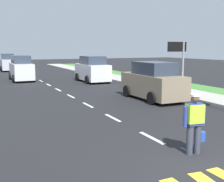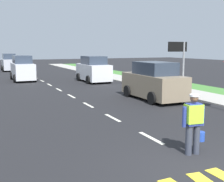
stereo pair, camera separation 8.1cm
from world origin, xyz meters
TOP-DOWN VIEW (x-y plane):
  - ground_plane at (0.00, 21.00)m, footprint 96.00×96.00m
  - sidewalk_right at (7.20, 10.00)m, footprint 2.40×72.00m
  - grass_verge_right at (9.60, 10.00)m, footprint 2.40×72.00m
  - lane_center_line at (0.00, 25.20)m, footprint 0.14×46.40m
  - road_worker at (0.28, 1.02)m, footprint 0.77×0.36m
  - lane_direction_sign at (4.51, 7.22)m, footprint 1.16×0.11m
  - car_parked_far at (3.92, 18.21)m, footprint 2.07×4.12m
  - car_oncoming_second at (-1.47, 21.74)m, footprint 1.90×4.27m
  - car_parked_curbside at (3.93, 8.75)m, footprint 2.05×4.38m
  - car_oncoming_third at (-1.52, 33.76)m, footprint 1.87×3.94m

SIDE VIEW (x-z plane):
  - ground_plane at x=0.00m, z-range 0.00..0.00m
  - sidewalk_right at x=7.20m, z-range -0.07..0.07m
  - grass_verge_right at x=9.60m, z-range -0.03..0.03m
  - lane_center_line at x=0.00m, z-range 0.00..0.01m
  - road_worker at x=0.28m, z-range 0.10..1.77m
  - car_parked_curbside at x=3.93m, z-range -0.07..2.05m
  - car_oncoming_third at x=-1.52m, z-range -0.08..2.09m
  - car_parked_far at x=3.92m, z-range -0.08..2.12m
  - car_oncoming_second at x=-1.47m, z-range -0.08..2.15m
  - lane_direction_sign at x=4.51m, z-range 0.81..4.01m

